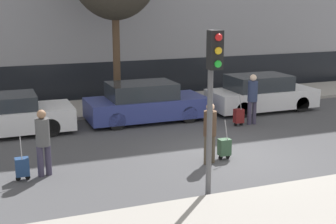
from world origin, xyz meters
TOP-DOWN VIEW (x-y plane):
  - ground_plane at (0.00, 0.00)m, footprint 80.00×80.00m
  - sidewalk_near at (0.00, -3.75)m, footprint 28.00×2.50m
  - sidewalk_far at (0.00, 7.00)m, footprint 28.00×3.00m
  - parked_car_0 at (-5.79, 4.51)m, footprint 4.36×1.81m
  - parked_car_1 at (-0.96, 4.56)m, footprint 4.25×1.82m
  - parked_car_2 at (3.82, 4.51)m, footprint 4.22×1.78m
  - pedestrian_left at (-4.99, 0.26)m, footprint 0.34×0.34m
  - trolley_left at (-5.52, 0.14)m, footprint 0.34×0.29m
  - pedestrian_center at (-0.80, -0.38)m, footprint 0.34×0.34m
  - trolley_center at (-0.27, -0.23)m, footprint 0.34×0.29m
  - pedestrian_right at (2.38, 2.77)m, footprint 0.35×0.34m
  - trolley_right at (1.83, 2.72)m, footprint 0.34×0.29m
  - traffic_light at (-1.74, -2.36)m, footprint 0.28×0.47m

SIDE VIEW (x-z plane):
  - ground_plane at x=0.00m, z-range 0.00..0.00m
  - sidewalk_near at x=0.00m, z-range 0.00..0.12m
  - sidewalk_far at x=0.00m, z-range 0.00..0.12m
  - trolley_left at x=-5.52m, z-range -0.21..0.89m
  - trolley_center at x=-0.27m, z-range -0.21..0.90m
  - trolley_right at x=1.83m, z-range -0.21..0.92m
  - parked_car_0 at x=-5.79m, z-range -0.03..1.27m
  - parked_car_1 at x=-0.96m, z-range -0.04..1.36m
  - parked_car_2 at x=3.82m, z-range -0.05..1.37m
  - pedestrian_center at x=-0.80m, z-range 0.11..1.75m
  - pedestrian_left at x=-4.99m, z-range 0.11..1.78m
  - pedestrian_right at x=2.38m, z-range 0.12..1.89m
  - traffic_light at x=-1.74m, z-range 0.78..4.41m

